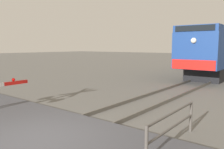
% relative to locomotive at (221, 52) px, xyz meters
% --- Properties ---
extents(ground_plane, '(160.00, 160.00, 0.00)m').
position_rel_locomotive_xyz_m(ground_plane, '(0.00, -18.95, -2.11)').
color(ground_plane, '#605E59').
extents(rail_track_left, '(0.08, 80.00, 0.15)m').
position_rel_locomotive_xyz_m(rail_track_left, '(-0.72, -18.95, -2.04)').
color(rail_track_left, '#59544C').
rests_on(rail_track_left, ground_plane).
extents(rail_track_right, '(0.08, 80.00, 0.15)m').
position_rel_locomotive_xyz_m(rail_track_right, '(0.72, -18.95, -2.04)').
color(rail_track_right, '#59544C').
rests_on(rail_track_right, ground_plane).
extents(road_surface, '(36.00, 4.54, 0.16)m').
position_rel_locomotive_xyz_m(road_surface, '(0.00, -18.95, -2.03)').
color(road_surface, '#47474C').
rests_on(road_surface, ground_plane).
extents(locomotive, '(3.00, 14.93, 4.00)m').
position_rel_locomotive_xyz_m(locomotive, '(0.00, 0.00, 0.00)').
color(locomotive, black).
rests_on(locomotive, ground_plane).
extents(guard_railing, '(0.08, 2.80, 0.95)m').
position_rel_locomotive_xyz_m(guard_railing, '(2.85, -16.85, -1.49)').
color(guard_railing, '#4C4742').
rests_on(guard_railing, ground_plane).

